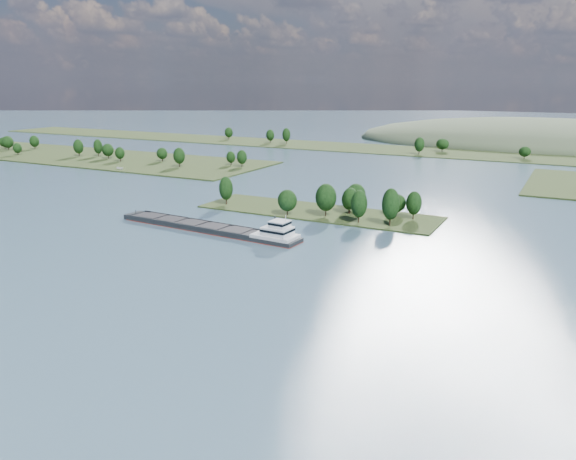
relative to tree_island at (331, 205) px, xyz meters
The scene contains 7 objects.
ground 59.39m from the tree_island, 96.33° to the right, with size 1800.00×1800.00×0.00m, color #3C5667.
tree_island is the anchor object (origin of this frame).
left_bank 248.67m from the tree_island, 160.96° to the left, with size 300.00×80.00×13.86m.
back_shoreline 220.90m from the tree_island, 89.67° to the left, with size 900.00×60.00×15.11m.
hill_west 325.56m from the tree_island, 80.55° to the left, with size 320.00×160.00×44.00m, color #445439.
cargo_barge 50.18m from the tree_island, 120.64° to the right, with size 77.33×14.48×10.40m.
motorboat 166.54m from the tree_island, 163.44° to the left, with size 2.07×5.50×2.12m, color silver.
Camera 1 is at (93.99, -25.87, 53.25)m, focal length 35.00 mm.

